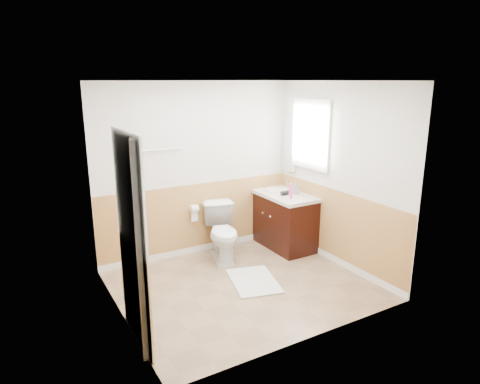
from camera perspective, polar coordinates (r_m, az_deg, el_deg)
floor at (r=5.47m, az=0.41°, el=-12.46°), size 3.00×3.00×0.00m
ceiling at (r=4.86m, az=0.47°, el=14.75°), size 3.00×3.00×0.00m
wall_back at (r=6.14m, az=-5.73°, el=2.96°), size 3.00×0.00×3.00m
wall_front at (r=4.00m, az=9.95°, el=-3.73°), size 3.00×0.00×3.00m
wall_left at (r=4.48m, az=-16.36°, el=-2.10°), size 0.00×3.00×3.00m
wall_right at (r=5.90m, az=13.11°, el=2.15°), size 0.00×3.00×3.00m
wainscot_back at (r=6.33m, az=-5.51°, el=-3.72°), size 3.00×0.00×3.00m
wainscot_front at (r=4.30m, az=9.39°, el=-13.20°), size 3.00×0.00×3.00m
wainscot_left at (r=4.74m, az=-15.55°, el=-10.79°), size 0.00×2.60×2.60m
wainscot_right at (r=6.10m, az=12.61°, el=-4.76°), size 0.00×2.60×2.60m
toilet at (r=6.07m, az=-2.32°, el=-5.51°), size 0.63×0.86×0.79m
bath_mat at (r=5.56m, az=1.86°, el=-11.88°), size 0.74×0.91×0.02m
vanity_cabinet at (r=6.59m, az=5.75°, el=-3.89°), size 0.55×1.10×0.80m
vanity_knob_left at (r=6.30m, az=4.09°, el=-3.30°), size 0.03×0.03×0.03m
vanity_knob_right at (r=6.46m, az=3.10°, el=-2.82°), size 0.03×0.03×0.03m
countertop at (r=6.46m, az=5.77°, el=-0.33°), size 0.60×1.15×0.05m
sink_basin at (r=6.57m, az=5.09°, el=0.27°), size 0.36×0.36×0.02m
faucet at (r=6.66m, az=6.37°, el=0.97°), size 0.02×0.02×0.14m
lotion_bottle at (r=6.13m, az=6.83°, el=0.11°), size 0.05×0.05×0.22m
soap_dispenser at (r=6.40m, az=7.44°, el=0.59°), size 0.10×0.10×0.19m
hair_dryer_body at (r=6.33m, az=6.12°, el=-0.10°), size 0.14×0.07×0.07m
hair_dryer_handle at (r=6.34m, az=5.78°, el=-0.35°), size 0.03×0.03×0.07m
mirror_panel at (r=6.66m, az=6.64°, el=6.48°), size 0.02×0.35×0.90m
window_frame at (r=6.23m, az=9.47°, el=7.66°), size 0.04×0.80×1.00m
window_glass at (r=6.24m, az=9.59°, el=7.67°), size 0.01×0.70×0.90m
door at (r=4.16m, az=-13.26°, el=-6.54°), size 0.29×0.78×2.04m
door_frame at (r=4.14m, az=-14.28°, el=-6.58°), size 0.02×0.92×2.10m
door_knob at (r=4.50m, az=-13.73°, el=-5.88°), size 0.06×0.06×0.06m
towel_bar at (r=5.83m, az=-10.55°, el=5.64°), size 0.62×0.02×0.02m
tp_holder_bar at (r=6.18m, az=-6.16°, el=-2.26°), size 0.14×0.02×0.02m
tp_roll at (r=6.18m, az=-6.16°, el=-2.26°), size 0.10×0.11×0.11m
tp_sheet at (r=6.21m, az=-6.14°, el=-3.23°), size 0.10×0.01×0.16m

